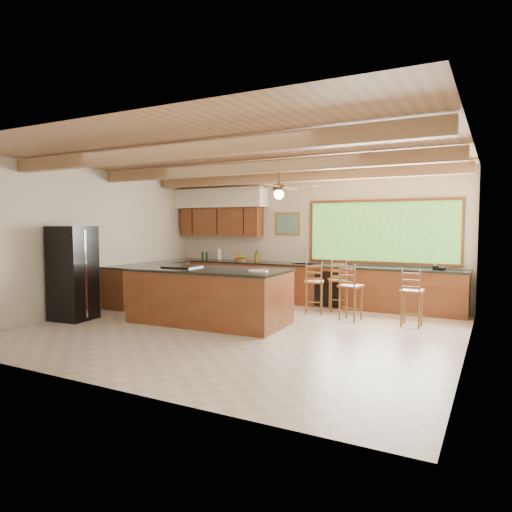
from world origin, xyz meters
The scene contains 9 objects.
ground centered at (0.00, 0.00, 0.00)m, with size 7.20×7.20×0.00m, color beige.
room_shell centered at (-0.17, 0.65, 2.21)m, with size 7.27×6.54×3.02m.
counter_run centered at (-0.82, 2.52, 0.47)m, with size 7.12×3.10×1.24m.
island centered at (-0.75, 0.14, 0.51)m, with size 2.96×1.48×1.03m.
refrigerator centered at (-3.22, -0.85, 0.90)m, with size 0.77×0.75×1.80m.
bar_stool_a centered at (0.97, 2.39, 0.64)m, with size 0.52×0.52×1.08m.
bar_stool_b centered at (0.64, 1.85, 0.64)m, with size 0.49×0.49×1.08m.
bar_stool_c centered at (1.50, 1.54, 0.64)m, with size 0.44×0.44×1.09m.
bar_stool_d centered at (2.62, 1.54, 0.63)m, with size 0.38×0.38×1.06m.
Camera 1 is at (3.96, -6.86, 1.82)m, focal length 32.00 mm.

